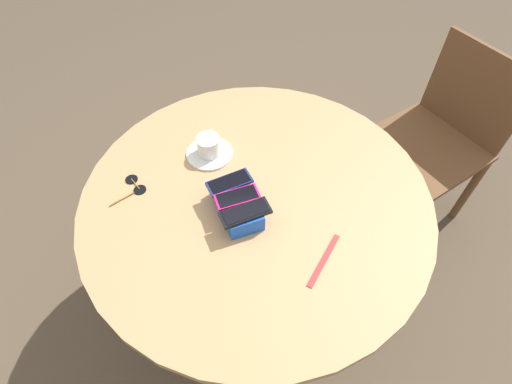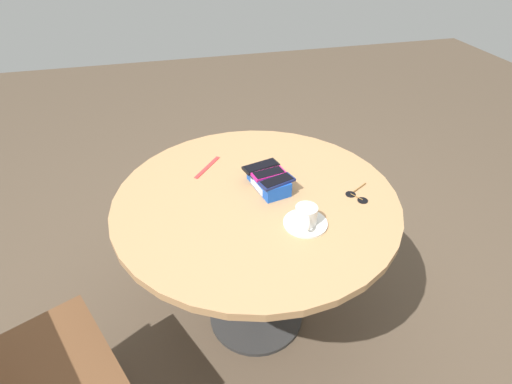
{
  "view_description": "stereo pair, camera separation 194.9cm",
  "coord_description": "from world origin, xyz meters",
  "px_view_note": "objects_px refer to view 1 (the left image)",
  "views": [
    {
      "loc": [
        -0.73,
        0.11,
        1.68
      ],
      "look_at": [
        0.0,
        0.0,
        0.74
      ],
      "focal_mm": 28.0,
      "sensor_mm": 36.0,
      "label": 1
    },
    {
      "loc": [
        1.17,
        -0.29,
        1.61
      ],
      "look_at": [
        0.0,
        0.0,
        0.74
      ],
      "focal_mm": 28.0,
      "sensor_mm": 36.0,
      "label": 2
    }
  ],
  "objects_px": {
    "round_table": "(256,216)",
    "lanyard_strap": "(324,260)",
    "chair_near_window": "(435,140)",
    "phone_black": "(245,212)",
    "coffee_cup": "(209,145)",
    "sunglasses": "(134,186)",
    "phone_navy": "(229,182)",
    "phone_magenta": "(237,197)",
    "saucer": "(210,154)",
    "phone_box": "(238,205)"
  },
  "relations": [
    {
      "from": "coffee_cup",
      "to": "sunglasses",
      "type": "bearing_deg",
      "value": 113.28
    },
    {
      "from": "lanyard_strap",
      "to": "chair_near_window",
      "type": "distance_m",
      "value": 0.99
    },
    {
      "from": "chair_near_window",
      "to": "round_table",
      "type": "bearing_deg",
      "value": 114.77
    },
    {
      "from": "lanyard_strap",
      "to": "sunglasses",
      "type": "height_order",
      "value": "sunglasses"
    },
    {
      "from": "round_table",
      "to": "lanyard_strap",
      "type": "distance_m",
      "value": 0.31
    },
    {
      "from": "phone_box",
      "to": "phone_navy",
      "type": "xyz_separation_m",
      "value": [
        0.06,
        0.02,
        0.04
      ]
    },
    {
      "from": "saucer",
      "to": "sunglasses",
      "type": "distance_m",
      "value": 0.26
    },
    {
      "from": "phone_navy",
      "to": "saucer",
      "type": "relative_size",
      "value": 0.94
    },
    {
      "from": "round_table",
      "to": "saucer",
      "type": "bearing_deg",
      "value": 32.61
    },
    {
      "from": "phone_box",
      "to": "sunglasses",
      "type": "distance_m",
      "value": 0.34
    },
    {
      "from": "round_table",
      "to": "phone_black",
      "type": "height_order",
      "value": "phone_black"
    },
    {
      "from": "phone_magenta",
      "to": "phone_navy",
      "type": "height_order",
      "value": "same"
    },
    {
      "from": "phone_navy",
      "to": "phone_black",
      "type": "bearing_deg",
      "value": -164.58
    },
    {
      "from": "coffee_cup",
      "to": "chair_near_window",
      "type": "bearing_deg",
      "value": -78.67
    },
    {
      "from": "phone_navy",
      "to": "lanyard_strap",
      "type": "xyz_separation_m",
      "value": [
        -0.26,
        -0.22,
        -0.06
      ]
    },
    {
      "from": "round_table",
      "to": "phone_magenta",
      "type": "height_order",
      "value": "phone_magenta"
    },
    {
      "from": "round_table",
      "to": "sunglasses",
      "type": "relative_size",
      "value": 9.07
    },
    {
      "from": "lanyard_strap",
      "to": "phone_black",
      "type": "bearing_deg",
      "value": 53.26
    },
    {
      "from": "lanyard_strap",
      "to": "chair_near_window",
      "type": "height_order",
      "value": "chair_near_window"
    },
    {
      "from": "coffee_cup",
      "to": "phone_magenta",
      "type": "bearing_deg",
      "value": -165.09
    },
    {
      "from": "phone_magenta",
      "to": "lanyard_strap",
      "type": "distance_m",
      "value": 0.3
    },
    {
      "from": "phone_magenta",
      "to": "lanyard_strap",
      "type": "height_order",
      "value": "phone_magenta"
    },
    {
      "from": "chair_near_window",
      "to": "sunglasses",
      "type": "bearing_deg",
      "value": 103.82
    },
    {
      "from": "chair_near_window",
      "to": "phone_black",
      "type": "bearing_deg",
      "value": 118.83
    },
    {
      "from": "round_table",
      "to": "phone_navy",
      "type": "xyz_separation_m",
      "value": [
        0.01,
        0.08,
        0.17
      ]
    },
    {
      "from": "phone_navy",
      "to": "sunglasses",
      "type": "xyz_separation_m",
      "value": [
        0.08,
        0.29,
        -0.06
      ]
    },
    {
      "from": "phone_black",
      "to": "saucer",
      "type": "relative_size",
      "value": 0.99
    },
    {
      "from": "saucer",
      "to": "phone_black",
      "type": "bearing_deg",
      "value": -164.87
    },
    {
      "from": "sunglasses",
      "to": "chair_near_window",
      "type": "xyz_separation_m",
      "value": [
        0.3,
        -1.23,
        -0.27
      ]
    },
    {
      "from": "round_table",
      "to": "coffee_cup",
      "type": "bearing_deg",
      "value": 32.21
    },
    {
      "from": "phone_black",
      "to": "phone_magenta",
      "type": "relative_size",
      "value": 1.12
    },
    {
      "from": "phone_black",
      "to": "phone_magenta",
      "type": "bearing_deg",
      "value": 15.05
    },
    {
      "from": "sunglasses",
      "to": "phone_black",
      "type": "bearing_deg",
      "value": -121.13
    },
    {
      "from": "phone_magenta",
      "to": "phone_navy",
      "type": "xyz_separation_m",
      "value": [
        0.06,
        0.02,
        -0.0
      ]
    },
    {
      "from": "round_table",
      "to": "saucer",
      "type": "relative_size",
      "value": 7.03
    },
    {
      "from": "sunglasses",
      "to": "phone_box",
      "type": "bearing_deg",
      "value": -114.36
    },
    {
      "from": "phone_magenta",
      "to": "coffee_cup",
      "type": "distance_m",
      "value": 0.25
    },
    {
      "from": "phone_box",
      "to": "lanyard_strap",
      "type": "xyz_separation_m",
      "value": [
        -0.2,
        -0.21,
        -0.03
      ]
    },
    {
      "from": "phone_black",
      "to": "lanyard_strap",
      "type": "distance_m",
      "value": 0.25
    },
    {
      "from": "phone_navy",
      "to": "lanyard_strap",
      "type": "height_order",
      "value": "phone_navy"
    },
    {
      "from": "saucer",
      "to": "sunglasses",
      "type": "xyz_separation_m",
      "value": [
        -0.1,
        0.24,
        -0.0
      ]
    },
    {
      "from": "phone_navy",
      "to": "sunglasses",
      "type": "height_order",
      "value": "phone_navy"
    },
    {
      "from": "phone_magenta",
      "to": "lanyard_strap",
      "type": "xyz_separation_m",
      "value": [
        -0.2,
        -0.21,
        -0.06
      ]
    },
    {
      "from": "sunglasses",
      "to": "chair_near_window",
      "type": "height_order",
      "value": "chair_near_window"
    },
    {
      "from": "round_table",
      "to": "lanyard_strap",
      "type": "height_order",
      "value": "lanyard_strap"
    },
    {
      "from": "phone_magenta",
      "to": "saucer",
      "type": "xyz_separation_m",
      "value": [
        0.24,
        0.07,
        -0.06
      ]
    },
    {
      "from": "phone_black",
      "to": "coffee_cup",
      "type": "xyz_separation_m",
      "value": [
        0.3,
        0.08,
        -0.02
      ]
    },
    {
      "from": "phone_navy",
      "to": "coffee_cup",
      "type": "height_order",
      "value": "coffee_cup"
    },
    {
      "from": "sunglasses",
      "to": "coffee_cup",
      "type": "bearing_deg",
      "value": -66.72
    },
    {
      "from": "phone_navy",
      "to": "sunglasses",
      "type": "distance_m",
      "value": 0.31
    }
  ]
}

